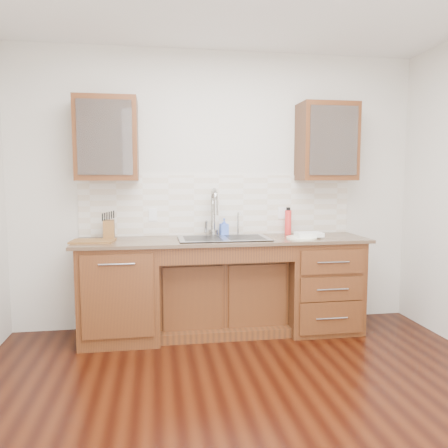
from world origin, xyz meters
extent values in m
cube|color=#321105|center=(0.00, 0.00, -0.05)|extent=(4.00, 3.50, 0.10)
cube|color=beige|center=(0.00, 1.80, 1.35)|extent=(4.00, 0.10, 2.70)
cube|color=#593014|center=(-0.95, 1.44, 0.44)|extent=(0.70, 0.62, 0.88)
cube|color=#593014|center=(0.00, 1.53, 0.35)|extent=(1.20, 0.44, 0.70)
cube|color=#593014|center=(0.95, 1.44, 0.44)|extent=(0.70, 0.62, 0.88)
cube|color=#84705B|center=(0.00, 1.43, 0.90)|extent=(2.70, 0.65, 0.03)
cube|color=beige|center=(0.00, 1.74, 1.21)|extent=(2.70, 0.02, 0.59)
cube|color=#9E9EA5|center=(0.00, 1.41, 0.83)|extent=(0.84, 0.46, 0.19)
cylinder|color=#999993|center=(-0.07, 1.64, 1.11)|extent=(0.04, 0.04, 0.40)
cylinder|color=#999993|center=(0.18, 1.65, 1.03)|extent=(0.02, 0.02, 0.24)
cube|color=#593014|center=(-1.05, 1.58, 1.83)|extent=(0.55, 0.34, 0.75)
cube|color=#593014|center=(1.05, 1.58, 1.83)|extent=(0.55, 0.34, 0.75)
cube|color=white|center=(-0.65, 1.73, 1.12)|extent=(0.08, 0.01, 0.12)
cube|color=white|center=(0.65, 1.73, 1.12)|extent=(0.08, 0.01, 0.12)
imported|color=#486EE6|center=(0.04, 1.65, 0.99)|extent=(0.09, 0.09, 0.17)
cylinder|color=red|center=(0.69, 1.64, 1.03)|extent=(0.08, 0.08, 0.24)
cylinder|color=white|center=(0.72, 1.32, 0.92)|extent=(0.31, 0.31, 0.02)
cube|color=silver|center=(0.80, 1.34, 0.94)|extent=(0.24, 0.18, 0.04)
cube|color=brown|center=(-1.05, 1.56, 1.00)|extent=(0.10, 0.16, 0.18)
cube|color=#AA7651|center=(-1.18, 1.39, 0.92)|extent=(0.39, 0.29, 0.02)
imported|color=white|center=(-1.15, 1.58, 1.78)|extent=(0.15, 0.15, 0.10)
imported|color=white|center=(-0.94, 1.58, 1.77)|extent=(0.13, 0.13, 0.10)
imported|color=silver|center=(1.00, 1.58, 1.78)|extent=(0.14, 0.14, 0.10)
imported|color=white|center=(1.14, 1.58, 1.77)|extent=(0.11, 0.11, 0.09)
camera|label=1|loc=(-0.62, -2.56, 1.47)|focal=35.00mm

